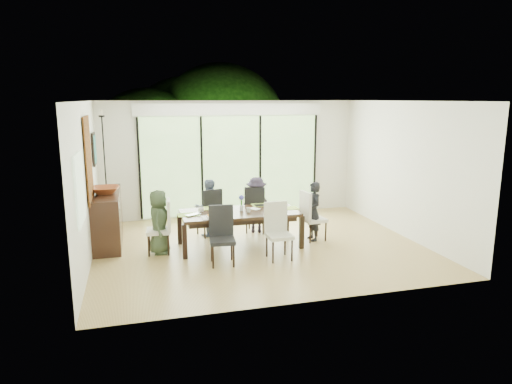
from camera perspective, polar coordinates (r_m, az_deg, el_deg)
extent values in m
cube|color=olive|center=(8.69, 0.43, -6.83)|extent=(6.00, 5.00, 0.01)
cube|color=white|center=(8.24, 0.46, 11.35)|extent=(6.00, 5.00, 0.01)
cube|color=silver|center=(10.77, -3.15, 4.16)|extent=(6.00, 0.02, 2.70)
cube|color=beige|center=(6.03, 6.87, -1.84)|extent=(6.00, 0.02, 2.70)
cube|color=silver|center=(8.10, -20.53, 0.96)|extent=(0.02, 5.00, 2.70)
cube|color=beige|center=(9.61, 18.04, 2.70)|extent=(0.02, 5.00, 2.70)
cube|color=#598C3F|center=(10.75, -3.10, 3.34)|extent=(4.20, 0.02, 2.30)
cube|color=white|center=(10.64, -3.16, 10.28)|extent=(4.40, 0.06, 0.28)
cube|color=black|center=(10.51, -14.36, 2.81)|extent=(0.05, 0.04, 2.30)
cube|color=black|center=(10.62, -6.79, 3.17)|extent=(0.05, 0.04, 2.30)
cube|color=black|center=(10.91, 0.52, 3.48)|extent=(0.05, 0.04, 2.30)
cube|color=black|center=(11.36, 7.35, 3.71)|extent=(0.05, 0.04, 2.30)
cube|color=#8CAD7F|center=(6.89, -21.16, 0.43)|extent=(0.02, 0.90, 1.00)
cube|color=#523423|center=(11.89, -3.97, -2.01)|extent=(6.00, 1.80, 0.10)
cube|color=brown|center=(12.53, -4.72, 1.49)|extent=(6.00, 0.08, 0.06)
sphere|color=#14380F|center=(13.21, -13.33, 5.64)|extent=(3.20, 3.20, 3.20)
sphere|color=#14380F|center=(14.02, -4.39, 7.72)|extent=(4.00, 4.00, 4.00)
sphere|color=#14380F|center=(13.75, 3.70, 5.39)|extent=(2.80, 2.80, 2.80)
sphere|color=#14380F|center=(14.57, -8.80, 7.05)|extent=(3.60, 3.60, 3.60)
cube|color=black|center=(8.53, -2.07, -2.61)|extent=(2.16, 0.99, 0.05)
cube|color=black|center=(8.55, -2.07, -3.14)|extent=(1.98, 0.81, 0.09)
cube|color=black|center=(8.04, -8.91, -6.14)|extent=(0.08, 0.08, 0.62)
cube|color=black|center=(8.53, 5.72, -5.03)|extent=(0.08, 0.08, 0.62)
cube|color=black|center=(8.86, -9.53, -4.49)|extent=(0.08, 0.08, 0.62)
cube|color=black|center=(9.30, 3.84, -3.57)|extent=(0.08, 0.08, 0.62)
imported|color=#384830|center=(8.35, -12.03, -3.66)|extent=(0.45, 0.60, 1.16)
imported|color=black|center=(8.98, 7.17, -2.41)|extent=(0.36, 0.55, 1.16)
imported|color=#6F81A1|center=(9.25, -5.95, -1.97)|extent=(0.58, 0.40, 1.16)
imported|color=#272030|center=(9.46, 0.04, -1.61)|extent=(0.61, 0.46, 1.16)
cube|color=#85AD3D|center=(8.36, -8.43, -2.81)|extent=(0.40, 0.29, 0.01)
cube|color=#9DC546|center=(8.78, 3.98, -2.02)|extent=(0.40, 0.29, 0.01)
cube|color=#A3C546|center=(8.82, -5.51, -1.99)|extent=(0.40, 0.29, 0.01)
cube|color=#94B741|center=(9.03, 0.75, -1.61)|extent=(0.40, 0.29, 0.01)
cube|color=white|center=(8.13, -5.37, -3.15)|extent=(0.40, 0.29, 0.01)
cube|color=black|center=(8.78, -4.82, -1.97)|extent=(0.23, 0.16, 0.01)
cube|color=black|center=(8.97, 0.53, -1.65)|extent=(0.22, 0.15, 0.01)
cube|color=white|center=(8.65, 2.53, -2.21)|extent=(0.27, 0.20, 0.00)
cube|color=white|center=(8.13, -5.38, -3.06)|extent=(0.23, 0.23, 0.02)
cube|color=orange|center=(8.12, -5.38, -2.95)|extent=(0.18, 0.18, 0.01)
cylinder|color=silver|center=(8.57, -1.82, -1.99)|extent=(0.07, 0.07, 0.11)
cylinder|color=#337226|center=(8.54, -1.83, -1.28)|extent=(0.04, 0.04, 0.14)
sphere|color=#4443A8|center=(8.52, -1.83, -0.69)|extent=(0.10, 0.10, 0.10)
imported|color=silver|center=(8.28, -7.66, -2.87)|extent=(0.35, 0.31, 0.02)
imported|color=white|center=(8.53, -6.89, -2.20)|extent=(0.16, 0.16, 0.09)
imported|color=white|center=(8.45, -0.93, -2.26)|extent=(0.12, 0.12, 0.08)
imported|color=white|center=(8.81, 2.85, -1.68)|extent=(0.16, 0.16, 0.09)
imported|color=white|center=(8.62, -0.53, -2.20)|extent=(0.24, 0.25, 0.02)
cube|color=black|center=(9.18, -18.09, -3.12)|extent=(0.50, 1.78, 1.00)
imported|color=brown|center=(8.96, -18.34, 0.22)|extent=(0.53, 0.53, 0.13)
cylinder|color=black|center=(9.41, -18.19, 0.49)|extent=(0.11, 0.11, 0.04)
cylinder|color=black|center=(9.31, -18.46, 4.73)|extent=(0.03, 0.03, 1.39)
cylinder|color=black|center=(9.26, -18.74, 8.97)|extent=(0.11, 0.11, 0.03)
cylinder|color=silver|center=(9.26, -18.77, 9.38)|extent=(0.04, 0.04, 0.11)
cube|color=brown|center=(8.44, -20.19, 3.80)|extent=(0.02, 1.00, 1.50)
cube|color=black|center=(9.72, -19.59, 5.08)|extent=(0.03, 0.55, 0.65)
cube|color=#1C5A58|center=(9.72, -19.47, 5.08)|extent=(0.01, 0.45, 0.55)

